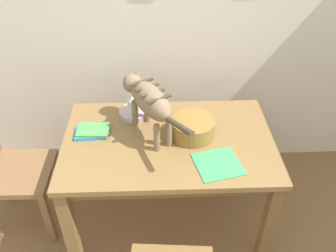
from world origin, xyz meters
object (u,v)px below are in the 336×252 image
object	(u,v)px
saucer_bowl	(134,113)
wooden_chair_near	(12,171)
cat	(149,99)
book_stack	(92,131)
dining_table	(168,151)
magazine	(218,164)
coffee_mug	(134,105)
wicker_basket	(193,127)

from	to	relation	value
saucer_bowl	wooden_chair_near	bearing A→B (deg)	-165.69
saucer_bowl	wooden_chair_near	world-z (taller)	wooden_chair_near
cat	wooden_chair_near	distance (m)	1.04
book_stack	dining_table	bearing A→B (deg)	-8.69
magazine	saucer_bowl	bearing A→B (deg)	120.85
dining_table	coffee_mug	world-z (taller)	coffee_mug
saucer_bowl	wooden_chair_near	distance (m)	0.88
coffee_mug	magazine	distance (m)	0.68
saucer_bowl	wicker_basket	distance (m)	0.42
saucer_bowl	coffee_mug	distance (m)	0.06
dining_table	book_stack	size ratio (longest dim) A/B	6.00
wicker_basket	wooden_chair_near	distance (m)	1.20
dining_table	cat	xyz separation A→B (m)	(-0.11, 0.08, 0.33)
saucer_bowl	wicker_basket	bearing A→B (deg)	-31.95
cat	coffee_mug	world-z (taller)	cat
cat	saucer_bowl	size ratio (longest dim) A/B	3.29
magazine	wicker_basket	bearing A→B (deg)	100.59
cat	book_stack	bearing A→B (deg)	152.47
coffee_mug	book_stack	world-z (taller)	coffee_mug
wooden_chair_near	wicker_basket	bearing A→B (deg)	89.92
dining_table	magazine	distance (m)	0.36
dining_table	wooden_chair_near	world-z (taller)	wooden_chair_near
cat	magazine	size ratio (longest dim) A/B	2.67
cat	book_stack	xyz separation A→B (m)	(-0.35, -0.01, -0.22)
wicker_basket	coffee_mug	bearing A→B (deg)	147.81
coffee_mug	wicker_basket	world-z (taller)	same
dining_table	wooden_chair_near	size ratio (longest dim) A/B	1.32
magazine	wooden_chair_near	bearing A→B (deg)	154.10
book_stack	wooden_chair_near	bearing A→B (deg)	-178.42
cat	saucer_bowl	bearing A→B (deg)	90.00
coffee_mug	wicker_basket	distance (m)	0.42
saucer_bowl	coffee_mug	world-z (taller)	coffee_mug
dining_table	cat	bearing A→B (deg)	145.11
dining_table	wicker_basket	xyz separation A→B (m)	(0.15, 0.04, 0.15)
book_stack	wooden_chair_near	world-z (taller)	wooden_chair_near
magazine	wooden_chair_near	distance (m)	1.33
wooden_chair_near	magazine	bearing A→B (deg)	78.44
dining_table	book_stack	xyz separation A→B (m)	(-0.46, 0.07, 0.11)
book_stack	wicker_basket	distance (m)	0.61
book_stack	wooden_chair_near	size ratio (longest dim) A/B	0.22
cat	wooden_chair_near	world-z (taller)	cat
cat	wicker_basket	distance (m)	0.31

